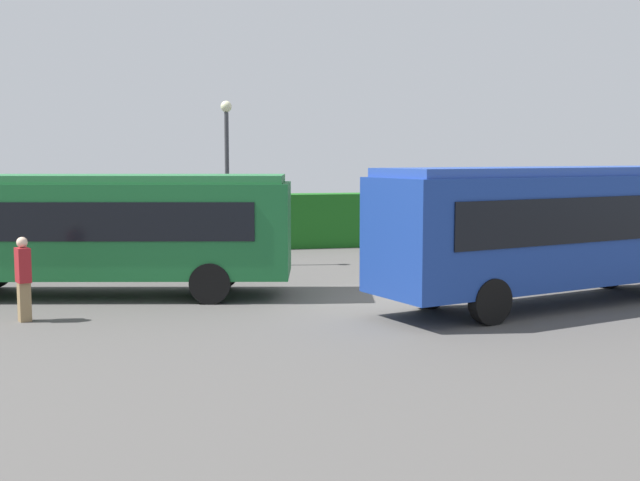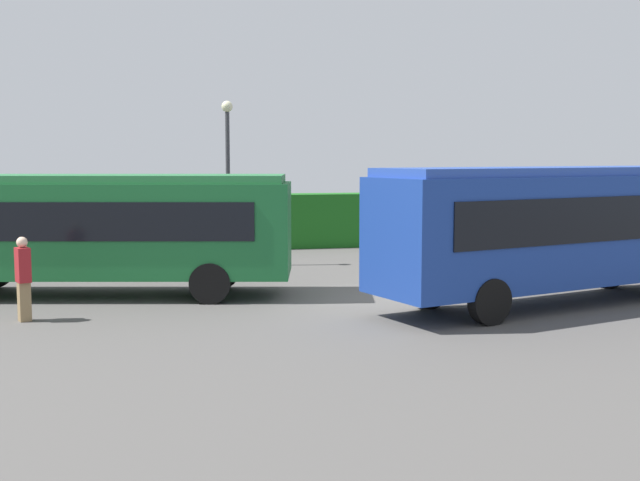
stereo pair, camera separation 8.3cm
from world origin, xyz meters
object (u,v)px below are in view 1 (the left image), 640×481
at_px(bus_green, 94,226).
at_px(person_center, 154,248).
at_px(bus_blue, 559,226).
at_px(person_right, 433,254).
at_px(person_left, 23,276).
at_px(lamppost, 227,163).

height_order(bus_green, person_center, bus_green).
distance_m(bus_green, bus_blue, 11.54).
bearing_deg(person_right, bus_blue, 68.97).
relative_size(person_left, lamppost, 0.35).
distance_m(bus_green, person_right, 9.09).
distance_m(person_left, lamppost, 9.73).
distance_m(person_center, person_right, 8.13).
height_order(bus_green, person_right, bus_green).
bearing_deg(lamppost, person_left, -123.70).
xyz_separation_m(bus_green, person_right, (9.04, -0.22, -0.92)).
height_order(person_left, person_right, person_left).
height_order(bus_blue, person_center, bus_blue).
bearing_deg(person_center, bus_blue, -176.95).
bearing_deg(person_center, person_left, 101.43).
bearing_deg(lamppost, bus_blue, -50.24).
height_order(bus_green, person_left, bus_green).
height_order(person_left, person_center, person_left).
bearing_deg(person_left, person_right, -7.06).
relative_size(bus_blue, person_center, 6.11).
xyz_separation_m(person_left, person_center, (2.84, 5.83, -0.12)).
bearing_deg(bus_green, person_right, -169.09).
height_order(person_center, person_right, person_right).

